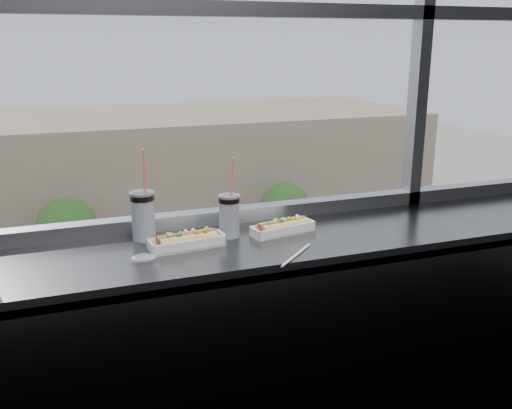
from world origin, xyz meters
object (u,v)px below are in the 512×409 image
object	(u,v)px
hotdog_tray_left	(187,240)
car_far_c	(283,267)
loose_straw	(296,255)
soda_cup_left	(143,213)
pedestrian_c	(151,259)
hotdog_tray_right	(283,227)
wrapper	(143,258)
soda_cup_right	(229,214)
car_near_c	(80,392)
pedestrian_d	(247,251)
car_near_d	(241,364)
pedestrian_b	(71,276)
car_far_b	(144,288)
tree_center	(67,228)
tree_right	(285,208)

from	to	relation	value
hotdog_tray_left	car_far_c	size ratio (longest dim) A/B	0.04
loose_straw	car_far_c	xyz separation A→B (m)	(10.28, 24.49, -10.90)
soda_cup_left	pedestrian_c	distance (m)	30.21
hotdog_tray_right	wrapper	size ratio (longest dim) A/B	2.96
soda_cup_right	loose_straw	distance (m)	0.36
car_far_c	car_near_c	world-z (taller)	car_far_c
car_near_c	pedestrian_d	size ratio (longest dim) A/B	3.50
soda_cup_left	car_near_c	size ratio (longest dim) A/B	0.06
car_near_d	car_near_c	bearing A→B (deg)	89.70
pedestrian_d	pedestrian_b	xyz separation A→B (m)	(-9.98, -0.58, 0.04)
hotdog_tray_left	car_far_b	distance (m)	26.84
car_far_b	car_near_d	bearing A→B (deg)	-160.20
loose_straw	wrapper	xyz separation A→B (m)	(-0.55, 0.15, 0.01)
tree_center	car_far_b	bearing A→B (deg)	-50.34
car_far_b	pedestrian_b	bearing A→B (deg)	51.19
soda_cup_right	car_far_b	bearing A→B (deg)	82.97
hotdog_tray_right	tree_right	distance (m)	31.92
car_near_d	pedestrian_b	size ratio (longest dim) A/B	2.94
soda_cup_right	car_near_c	bearing A→B (deg)	91.97
loose_straw	pedestrian_d	distance (m)	31.66
car_far_b	tree_center	bearing A→B (deg)	42.82
tree_center	tree_right	distance (m)	12.51
pedestrian_d	wrapper	bearing A→B (deg)	-109.65
hotdog_tray_right	pedestrian_b	size ratio (longest dim) A/B	0.15
pedestrian_c	tree_center	world-z (taller)	tree_center
loose_straw	wrapper	size ratio (longest dim) A/B	2.59
pedestrian_d	pedestrian_b	distance (m)	10.00
hotdog_tray_right	pedestrian_d	size ratio (longest dim) A/B	0.16
car_near_d	pedestrian_b	xyz separation A→B (m)	(-5.75, 11.02, -0.00)
car_far_b	car_near_d	world-z (taller)	car_far_b
car_near_d	pedestrian_c	bearing A→B (deg)	6.67
car_far_b	hotdog_tray_left	bearing A→B (deg)	175.70
car_far_c	car_far_b	world-z (taller)	car_far_c
soda_cup_left	car_near_c	xyz separation A→B (m)	(-0.22, 16.11, -11.07)
wrapper	hotdog_tray_right	bearing A→B (deg)	11.01
wrapper	pedestrian_c	world-z (taller)	wrapper
hotdog_tray_left	pedestrian_d	world-z (taller)	hotdog_tray_left
soda_cup_left	car_near_c	bearing A→B (deg)	90.79
car_far_c	car_far_b	size ratio (longest dim) A/B	1.09
tree_right	car_far_c	bearing A→B (deg)	-113.40
wrapper	car_far_b	world-z (taller)	wrapper
soda_cup_left	car_far_c	distance (m)	28.61
wrapper	pedestrian_c	distance (m)	30.40
wrapper	pedestrian_d	distance (m)	31.70
pedestrian_b	car_far_c	bearing A→B (deg)	74.39
pedestrian_c	tree_right	xyz separation A→B (m)	(8.23, 0.32, 2.08)
car_far_b	pedestrian_c	distance (m)	3.80
loose_straw	tree_center	xyz separation A→B (m)	(-0.50, 28.49, -8.72)
car_far_c	tree_right	size ratio (longest dim) A/B	1.43
soda_cup_right	tree_center	size ratio (longest dim) A/B	0.07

